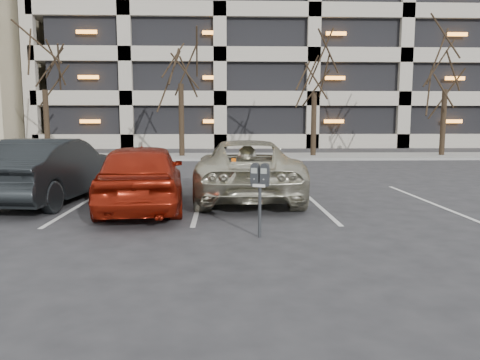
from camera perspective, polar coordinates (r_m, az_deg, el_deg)
ground at (r=9.10m, az=3.18°, el=-5.35°), size 140.00×140.00×0.00m
sidewalk at (r=24.93m, az=-0.18°, el=2.88°), size 80.00×4.00×0.12m
stall_lines at (r=11.33m, az=-4.97°, el=-2.81°), size 16.90×5.20×0.00m
parking_garage at (r=45.15m, az=15.07°, el=16.35°), size 52.00×20.00×19.00m
tree_a at (r=26.73m, az=-22.93°, el=14.71°), size 3.46×3.46×7.87m
tree_b at (r=25.29m, az=-7.31°, el=16.87°), size 3.78×3.78×8.59m
tree_c at (r=25.54m, az=9.14°, el=15.14°), size 3.35×3.35×7.62m
tree_d at (r=27.77m, az=23.96°, el=14.58°), size 3.53×3.53×8.02m
parking_meter at (r=7.89m, az=2.44°, el=-0.22°), size 0.34×0.23×1.25m
suv_silver at (r=12.03m, az=0.75°, el=1.38°), size 2.49×5.38×1.50m
car_red at (r=10.65m, az=-11.88°, el=0.52°), size 2.23×4.62×1.52m
car_dark at (r=12.29m, az=-22.00°, el=1.11°), size 2.23×4.89×1.55m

